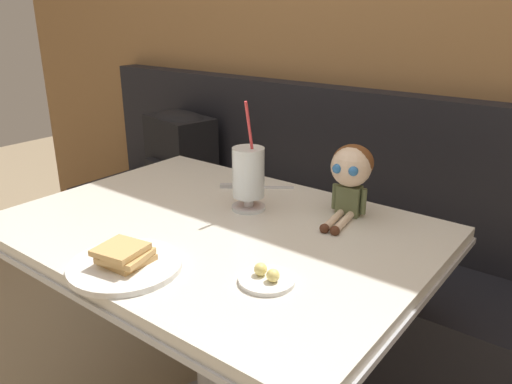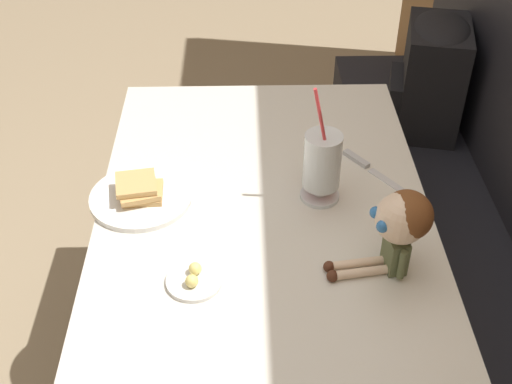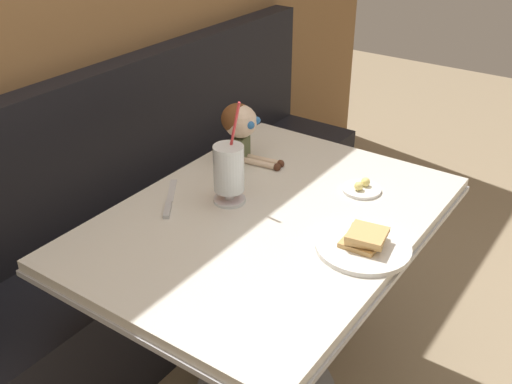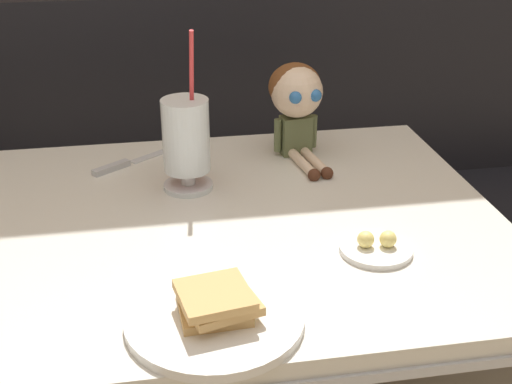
{
  "view_description": "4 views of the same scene",
  "coord_description": "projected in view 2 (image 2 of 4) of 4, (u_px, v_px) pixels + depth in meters",
  "views": [
    {
      "loc": [
        0.82,
        -0.72,
        1.28
      ],
      "look_at": [
        0.12,
        0.2,
        0.86
      ],
      "focal_mm": 35.14,
      "sensor_mm": 36.0,
      "label": 1
    },
    {
      "loc": [
        1.27,
        0.13,
        1.78
      ],
      "look_at": [
        0.01,
        0.16,
        0.77
      ],
      "focal_mm": 47.03,
      "sensor_mm": 36.0,
      "label": 2
    },
    {
      "loc": [
        -1.23,
        -0.63,
        1.64
      ],
      "look_at": [
        -0.01,
        0.21,
        0.81
      ],
      "focal_mm": 42.37,
      "sensor_mm": 36.0,
      "label": 3
    },
    {
      "loc": [
        -0.08,
        -0.89,
        1.32
      ],
      "look_at": [
        0.11,
        0.16,
        0.8
      ],
      "focal_mm": 47.99,
      "sensor_mm": 36.0,
      "label": 4
    }
  ],
  "objects": [
    {
      "name": "diner_table",
      "position": [
        263.0,
        255.0,
        1.77
      ],
      "size": [
        1.11,
        0.81,
        0.74
      ],
      "color": "silver",
      "rests_on": "ground"
    },
    {
      "name": "seated_doll",
      "position": [
        401.0,
        222.0,
        1.38
      ],
      "size": [
        0.13,
        0.23,
        0.2
      ],
      "color": "#5B6642",
      "rests_on": "diner_table"
    },
    {
      "name": "toast_plate",
      "position": [
        141.0,
        194.0,
        1.63
      ],
      "size": [
        0.25,
        0.25,
        0.06
      ],
      "color": "white",
      "rests_on": "diner_table"
    },
    {
      "name": "milkshake_glass",
      "position": [
        322.0,
        163.0,
        1.59
      ],
      "size": [
        0.1,
        0.1,
        0.31
      ],
      "color": "silver",
      "rests_on": "diner_table"
    },
    {
      "name": "ground_plane",
      "position": [
        204.0,
        381.0,
        2.1
      ],
      "size": [
        8.0,
        8.0,
        0.0
      ],
      "primitive_type": "plane",
      "color": "#998466"
    },
    {
      "name": "booth_bench",
      "position": [
        482.0,
        307.0,
        1.91
      ],
      "size": [
        2.6,
        0.48,
        1.0
      ],
      "color": "black",
      "rests_on": "ground"
    },
    {
      "name": "butter_knife",
      "position": [
        365.0,
        165.0,
        1.74
      ],
      "size": [
        0.2,
        0.15,
        0.01
      ],
      "color": "silver",
      "rests_on": "diner_table"
    },
    {
      "name": "backpack",
      "position": [
        431.0,
        73.0,
        2.3
      ],
      "size": [
        0.33,
        0.29,
        0.41
      ],
      "color": "black",
      "rests_on": "booth_bench"
    },
    {
      "name": "butter_saucer",
      "position": [
        194.0,
        280.0,
        1.41
      ],
      "size": [
        0.12,
        0.12,
        0.04
      ],
      "color": "white",
      "rests_on": "diner_table"
    }
  ]
}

